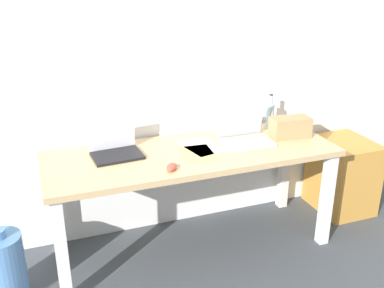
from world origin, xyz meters
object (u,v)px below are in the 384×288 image
at_px(desk, 192,164).
at_px(laptop_left, 115,148).
at_px(laptop_right, 245,134).
at_px(computer_mouse, 172,167).
at_px(water_cooler_jug, 4,268).
at_px(beer_bottle, 270,115).
at_px(cardboard_box, 290,127).
at_px(filing_cabinet, 342,175).

xyz_separation_m(desk, laptop_left, (-0.48, 0.11, 0.14)).
bearing_deg(desk, laptop_right, 4.69).
bearing_deg(computer_mouse, laptop_left, 160.33).
height_order(computer_mouse, water_cooler_jug, computer_mouse).
bearing_deg(water_cooler_jug, desk, 5.97).
distance_m(beer_bottle, water_cooler_jug, 2.05).
height_order(desk, beer_bottle, beer_bottle).
distance_m(computer_mouse, water_cooler_jug, 1.15).
height_order(cardboard_box, water_cooler_jug, cardboard_box).
relative_size(beer_bottle, water_cooler_jug, 0.55).
bearing_deg(cardboard_box, laptop_left, 175.36).
bearing_deg(filing_cabinet, laptop_left, 179.57).
xyz_separation_m(laptop_left, cardboard_box, (1.23, -0.10, 0.03)).
height_order(laptop_right, beer_bottle, beer_bottle).
bearing_deg(laptop_left, laptop_right, -5.10).
distance_m(desk, cardboard_box, 0.76).
relative_size(laptop_left, water_cooler_jug, 0.68).
relative_size(laptop_right, computer_mouse, 3.35).
bearing_deg(cardboard_box, laptop_right, 176.53).
distance_m(cardboard_box, filing_cabinet, 0.79).
relative_size(desk, filing_cabinet, 3.27).
xyz_separation_m(laptop_left, beer_bottle, (1.18, 0.10, 0.06)).
distance_m(desk, water_cooler_jug, 1.31).
xyz_separation_m(laptop_right, filing_cabinet, (0.93, 0.07, -0.50)).
xyz_separation_m(laptop_left, computer_mouse, (0.27, -0.34, -0.03)).
bearing_deg(desk, beer_bottle, 17.11).
xyz_separation_m(desk, cardboard_box, (0.75, 0.01, 0.17)).
bearing_deg(water_cooler_jug, beer_bottle, 10.10).
xyz_separation_m(laptop_left, water_cooler_jug, (-0.74, -0.24, -0.56)).
height_order(computer_mouse, filing_cabinet, computer_mouse).
bearing_deg(laptop_right, computer_mouse, -157.07).
bearing_deg(filing_cabinet, cardboard_box, -171.66).
xyz_separation_m(beer_bottle, water_cooler_jug, (-1.93, -0.34, -0.62)).
bearing_deg(desk, laptop_left, 167.01).
distance_m(desk, laptop_left, 0.52).
relative_size(cardboard_box, water_cooler_jug, 0.57).
height_order(water_cooler_jug, filing_cabinet, filing_cabinet).
xyz_separation_m(laptop_right, beer_bottle, (0.30, 0.18, 0.05)).
relative_size(desk, water_cooler_jug, 4.00).
height_order(laptop_right, water_cooler_jug, laptop_right).
bearing_deg(desk, computer_mouse, -133.23).
height_order(laptop_left, laptop_right, laptop_right).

